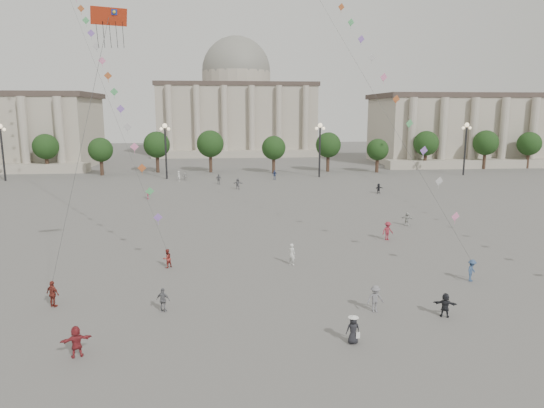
{
  "coord_description": "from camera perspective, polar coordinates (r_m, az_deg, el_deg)",
  "views": [
    {
      "loc": [
        -3.23,
        -24.74,
        12.98
      ],
      "look_at": [
        0.16,
        12.0,
        5.87
      ],
      "focal_mm": 32.0,
      "sensor_mm": 36.0,
      "label": 1
    }
  ],
  "objects": [
    {
      "name": "kite_flyer_0",
      "position": [
        41.82,
        -12.23,
        -6.28
      ],
      "size": [
        0.99,
        0.98,
        1.61
      ],
      "primitive_type": "imported",
      "rotation": [
        0.0,
        0.0,
        3.89
      ],
      "color": "maroon",
      "rests_on": "ground"
    },
    {
      "name": "tourist_0",
      "position": [
        36.14,
        -24.39,
        -9.61
      ],
      "size": [
        1.15,
        0.92,
        1.83
      ],
      "primitive_type": "imported",
      "rotation": [
        0.0,
        0.0,
        2.62
      ],
      "color": "maroon",
      "rests_on": "ground"
    },
    {
      "name": "hall_central",
      "position": [
        154.0,
        -4.16,
        11.34
      ],
      "size": [
        48.3,
        34.3,
        35.5
      ],
      "color": "#ADA491",
      "rests_on": "ground"
    },
    {
      "name": "person_crowd_0",
      "position": [
        93.17,
        0.3,
        3.45
      ],
      "size": [
        1.08,
        0.51,
        1.8
      ],
      "primitive_type": "imported",
      "rotation": [
        0.0,
        0.0,
        0.07
      ],
      "color": "navy",
      "rests_on": "ground"
    },
    {
      "name": "tourist_3",
      "position": [
        33.1,
        -12.68,
        -10.95
      ],
      "size": [
        1.02,
        0.67,
        1.62
      ],
      "primitive_type": "imported",
      "rotation": [
        0.0,
        0.0,
        2.83
      ],
      "color": "slate",
      "rests_on": "ground"
    },
    {
      "name": "person_crowd_9",
      "position": [
        79.3,
        12.44,
        1.8
      ],
      "size": [
        1.53,
        1.07,
        1.59
      ],
      "primitive_type": "imported",
      "rotation": [
        0.0,
        0.0,
        0.46
      ],
      "color": "black",
      "rests_on": "ground"
    },
    {
      "name": "hall_east",
      "position": [
        142.18,
        28.39,
        7.77
      ],
      "size": [
        84.0,
        26.22,
        17.2
      ],
      "color": "#ADA491",
      "rests_on": "ground"
    },
    {
      "name": "lamp_post_far_east",
      "position": [
        106.46,
        21.85,
        7.1
      ],
      "size": [
        2.0,
        0.9,
        10.65
      ],
      "color": "#262628",
      "rests_on": "ground"
    },
    {
      "name": "person_crowd_3",
      "position": [
        33.46,
        19.71,
        -11.13
      ],
      "size": [
        1.54,
        0.95,
        1.58
      ],
      "primitive_type": "imported",
      "rotation": [
        0.0,
        0.0,
        2.78
      ],
      "color": "#232429",
      "rests_on": "ground"
    },
    {
      "name": "tree_row",
      "position": [
        103.07,
        -3.49,
        6.66
      ],
      "size": [
        137.12,
        5.12,
        8.0
      ],
      "color": "#34231A",
      "rests_on": "ground"
    },
    {
      "name": "kite_flyer_1",
      "position": [
        40.75,
        22.45,
        -7.24
      ],
      "size": [
        1.25,
        1.25,
        1.74
      ],
      "primitive_type": "imported",
      "rotation": [
        0.0,
        0.0,
        0.78
      ],
      "color": "#344D75",
      "rests_on": "ground"
    },
    {
      "name": "person_crowd_16",
      "position": [
        87.66,
        -6.31,
        2.91
      ],
      "size": [
        1.06,
        0.47,
        1.8
      ],
      "primitive_type": "imported",
      "rotation": [
        0.0,
        0.0,
        6.26
      ],
      "color": "#5F5E63",
      "rests_on": "ground"
    },
    {
      "name": "person_crowd_4",
      "position": [
        93.59,
        -10.16,
        3.22
      ],
      "size": [
        1.46,
        0.98,
        1.51
      ],
      "primitive_type": "imported",
      "rotation": [
        0.0,
        0.0,
        3.56
      ],
      "color": "#B3B3AF",
      "rests_on": "ground"
    },
    {
      "name": "person_crowd_12",
      "position": [
        81.74,
        -4.05,
        2.38
      ],
      "size": [
        1.77,
        0.91,
        1.82
      ],
      "primitive_type": "imported",
      "rotation": [
        0.0,
        0.0,
        2.91
      ],
      "color": "slate",
      "rests_on": "ground"
    },
    {
      "name": "lamp_post_mid_east",
      "position": [
        96.65,
        5.65,
        7.51
      ],
      "size": [
        2.0,
        0.9,
        10.65
      ],
      "color": "#262628",
      "rests_on": "ground"
    },
    {
      "name": "person_crowd_6",
      "position": [
        32.96,
        12.06,
        -10.85
      ],
      "size": [
        1.24,
        0.82,
        1.8
      ],
      "primitive_type": "imported",
      "rotation": [
        0.0,
        0.0,
        0.13
      ],
      "color": "slate",
      "rests_on": "ground"
    },
    {
      "name": "lamp_post_mid_west",
      "position": [
        95.64,
        -12.44,
        7.27
      ],
      "size": [
        2.0,
        0.9,
        10.65
      ],
      "color": "#262628",
      "rests_on": "ground"
    },
    {
      "name": "person_crowd_10",
      "position": [
        92.65,
        -10.91,
        3.25
      ],
      "size": [
        0.81,
        0.83,
        1.92
      ],
      "primitive_type": "imported",
      "rotation": [
        0.0,
        0.0,
        2.3
      ],
      "color": "silver",
      "rests_on": "ground"
    },
    {
      "name": "person_crowd_7",
      "position": [
        57.75,
        15.61,
        -1.7
      ],
      "size": [
        1.44,
        1.24,
        1.57
      ],
      "primitive_type": "imported",
      "rotation": [
        0.0,
        0.0,
        2.5
      ],
      "color": "#BABAB6",
      "rests_on": "ground"
    },
    {
      "name": "dragon_kite",
      "position": [
        34.01,
        -18.63,
        18.78
      ],
      "size": [
        3.42,
        1.25,
        18.03
      ],
      "color": "#B52D13",
      "rests_on": "ground"
    },
    {
      "name": "person_crowd_17",
      "position": [
        74.79,
        -14.36,
        1.17
      ],
      "size": [
        0.63,
        1.04,
        1.57
      ],
      "primitive_type": "imported",
      "rotation": [
        0.0,
        0.0,
        1.62
      ],
      "color": "#9D2B45",
      "rests_on": "ground"
    },
    {
      "name": "lamp_post_far_west",
      "position": [
        103.69,
        -29.22,
        6.42
      ],
      "size": [
        2.0,
        0.9,
        10.65
      ],
      "color": "#262628",
      "rests_on": "ground"
    },
    {
      "name": "ground",
      "position": [
        28.13,
        2.01,
        -16.59
      ],
      "size": [
        360.0,
        360.0,
        0.0
      ],
      "primitive_type": "plane",
      "color": "#5C5956",
      "rests_on": "ground"
    },
    {
      "name": "tourist_2",
      "position": [
        28.84,
        -22.03,
        -14.77
      ],
      "size": [
        1.69,
        1.06,
        1.74
      ],
      "primitive_type": "imported",
      "rotation": [
        0.0,
        0.0,
        3.51
      ],
      "color": "maroon",
      "rests_on": "ground"
    },
    {
      "name": "person_crowd_13",
      "position": [
        41.66,
        2.35,
        -5.91
      ],
      "size": [
        0.8,
        0.81,
        1.88
      ],
      "primitive_type": "imported",
      "rotation": [
        0.0,
        0.0,
        2.33
      ],
      "color": "silver",
      "rests_on": "ground"
    },
    {
      "name": "person_crowd_8",
      "position": [
        50.77,
        13.45,
        -3.1
      ],
      "size": [
        1.4,
        1.05,
        1.93
      ],
      "primitive_type": "imported",
      "rotation": [
        0.0,
        0.0,
        0.3
      ],
      "color": "maroon",
      "rests_on": "ground"
    },
    {
      "name": "hat_person",
      "position": [
        28.62,
        9.53,
        -14.3
      ],
      "size": [
        0.84,
        0.6,
        1.69
      ],
      "color": "black",
      "rests_on": "ground"
    }
  ]
}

